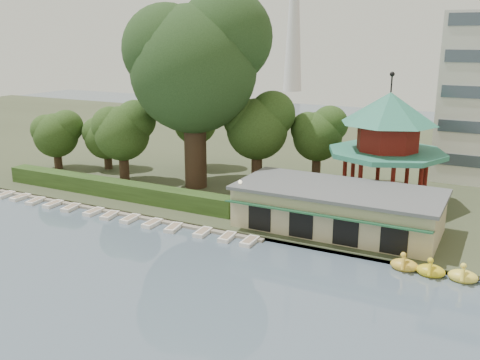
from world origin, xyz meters
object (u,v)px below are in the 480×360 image
Objects in this scene: pavilion at (388,137)px; big_tree at (196,59)px; boathouse at (337,208)px; dock at (116,211)px.

pavilion is 0.60× the size of big_tree.
boathouse is 23.56m from big_tree.
big_tree is at bearing 161.60° from boathouse.
dock is 1.83× the size of boathouse.
boathouse is at bearing -101.28° from pavilion.
dock is at bearing -148.34° from pavilion.
big_tree is at bearing 73.85° from dock.
dock is 22.62m from boathouse.
big_tree is (3.19, 11.03, 14.99)m from dock.
big_tree is (-18.81, 6.26, 12.75)m from boathouse.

